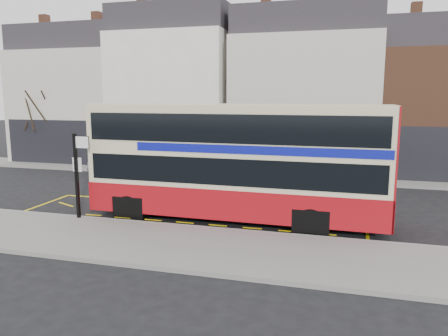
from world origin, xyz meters
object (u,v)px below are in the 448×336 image
(street_tree_left, at_px, (40,100))
(street_tree_right, at_px, (365,114))
(car_grey, at_px, (183,166))
(car_silver, at_px, (121,164))
(bus_stop_post, at_px, (78,168))
(double_decker_bus, at_px, (237,161))
(car_white, at_px, (340,175))

(street_tree_left, bearing_deg, street_tree_right, -0.16)
(car_grey, relative_size, street_tree_right, 0.77)
(car_silver, bearing_deg, bus_stop_post, -157.29)
(double_decker_bus, relative_size, street_tree_right, 2.03)
(car_grey, xyz_separation_m, street_tree_right, (10.33, 2.23, 3.13))
(car_silver, distance_m, car_grey, 3.98)
(car_grey, bearing_deg, car_silver, 106.38)
(car_grey, xyz_separation_m, car_white, (9.11, -0.32, -0.08))
(double_decker_bus, xyz_separation_m, car_silver, (-9.30, 7.72, -1.70))
(double_decker_bus, xyz_separation_m, street_tree_left, (-16.93, 10.33, 2.17))
(car_silver, bearing_deg, car_white, -87.00)
(street_tree_left, bearing_deg, car_silver, -18.91)
(car_white, bearing_deg, street_tree_right, -34.68)
(street_tree_right, bearing_deg, car_silver, -169.87)
(street_tree_right, bearing_deg, bus_stop_post, -132.37)
(car_silver, bearing_deg, double_decker_bus, -126.75)
(car_grey, distance_m, street_tree_right, 11.02)
(bus_stop_post, bearing_deg, car_white, 45.40)
(car_white, bearing_deg, street_tree_left, 73.62)
(double_decker_bus, height_order, car_grey, double_decker_bus)
(double_decker_bus, relative_size, bus_stop_post, 3.46)
(car_grey, height_order, street_tree_right, street_tree_right)
(street_tree_left, bearing_deg, car_grey, -11.16)
(street_tree_left, height_order, street_tree_right, street_tree_left)
(bus_stop_post, height_order, car_silver, bus_stop_post)
(bus_stop_post, bearing_deg, car_grey, 87.79)
(car_grey, bearing_deg, street_tree_right, -66.15)
(double_decker_bus, bearing_deg, street_tree_right, 64.67)
(double_decker_bus, relative_size, car_white, 2.60)
(double_decker_bus, xyz_separation_m, bus_stop_post, (-5.92, -1.69, -0.28))
(double_decker_bus, height_order, car_silver, double_decker_bus)
(car_grey, distance_m, street_tree_left, 12.43)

